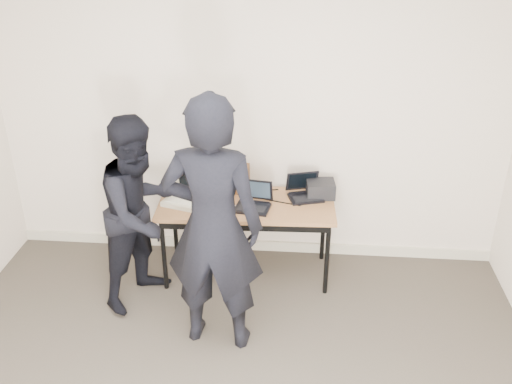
# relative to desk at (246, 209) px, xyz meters

# --- Properties ---
(room) EXTENTS (4.60, 4.60, 2.80)m
(room) POSITION_rel_desk_xyz_m (0.00, -1.83, 0.69)
(room) COLOR #3D372E
(room) RESTS_ON ground
(desk) EXTENTS (1.52, 0.70, 0.72)m
(desk) POSITION_rel_desk_xyz_m (0.00, 0.00, 0.00)
(desk) COLOR brown
(desk) RESTS_ON ground
(laptop_beige) EXTENTS (0.42, 0.41, 0.27)m
(laptop_beige) POSITION_rel_desk_xyz_m (-0.51, 0.01, 0.11)
(laptop_beige) COLOR #BBB295
(laptop_beige) RESTS_ON desk
(laptop_center) EXTENTS (0.32, 0.31, 0.22)m
(laptop_center) POSITION_rel_desk_xyz_m (0.07, -0.05, 0.11)
(laptop_center) COLOR black
(laptop_center) RESTS_ON desk
(laptop_right) EXTENTS (0.35, 0.34, 0.21)m
(laptop_right) POSITION_rel_desk_xyz_m (0.49, 0.17, 0.11)
(laptop_right) COLOR black
(laptop_right) RESTS_ON desk
(leather_satchel) EXTENTS (0.36, 0.18, 0.25)m
(leather_satchel) POSITION_rel_desk_xyz_m (-0.18, 0.23, 0.19)
(leather_satchel) COLOR brown
(leather_satchel) RESTS_ON desk
(tissue) EXTENTS (0.15, 0.12, 0.08)m
(tissue) POSITION_rel_desk_xyz_m (-0.15, 0.23, 0.34)
(tissue) COLOR white
(tissue) RESTS_ON leather_satchel
(equipment_box) EXTENTS (0.26, 0.22, 0.14)m
(equipment_box) POSITION_rel_desk_xyz_m (0.63, 0.19, 0.13)
(equipment_box) COLOR black
(equipment_box) RESTS_ON desk
(power_brick) EXTENTS (0.08, 0.05, 0.03)m
(power_brick) POSITION_rel_desk_xyz_m (-0.22, -0.17, 0.07)
(power_brick) COLOR black
(power_brick) RESTS_ON desk
(cables) EXTENTS (1.14, 0.46, 0.01)m
(cables) POSITION_rel_desk_xyz_m (0.10, 0.04, 0.06)
(cables) COLOR black
(cables) RESTS_ON desk
(person_typist) EXTENTS (0.75, 0.53, 1.97)m
(person_typist) POSITION_rel_desk_xyz_m (-0.15, -0.86, 0.32)
(person_typist) COLOR black
(person_typist) RESTS_ON ground
(person_observer) EXTENTS (0.92, 0.99, 1.61)m
(person_observer) POSITION_rel_desk_xyz_m (-0.81, -0.37, 0.15)
(person_observer) COLOR black
(person_observer) RESTS_ON ground
(baseboard) EXTENTS (4.50, 0.03, 0.10)m
(baseboard) POSITION_rel_desk_xyz_m (0.00, 0.40, -0.61)
(baseboard) COLOR beige
(baseboard) RESTS_ON ground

